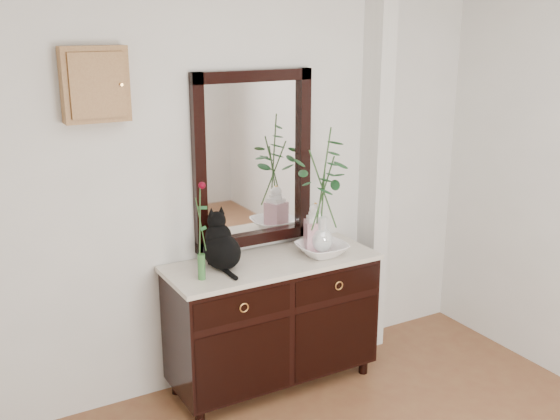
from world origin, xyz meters
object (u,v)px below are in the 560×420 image
sideboard (272,316)px  ginger_jar (315,228)px  cat (222,241)px  lotus_bowl (322,249)px

sideboard → ginger_jar: bearing=-1.5°
cat → ginger_jar: cat is taller
cat → lotus_bowl: cat is taller
sideboard → cat: 0.64m
cat → lotus_bowl: 0.66m
sideboard → cat: cat is taller
ginger_jar → cat: bearing=175.9°
sideboard → cat: bearing=173.3°
cat → ginger_jar: 0.63m
cat → sideboard: bearing=-7.4°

